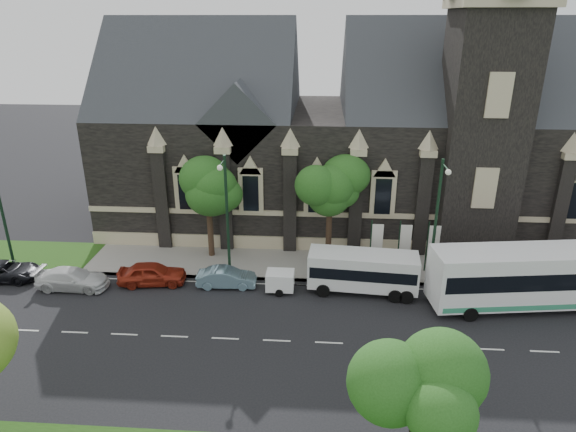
# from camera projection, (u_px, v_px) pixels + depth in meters

# --- Properties ---
(ground) EXTENTS (160.00, 160.00, 0.00)m
(ground) POSITION_uv_depth(u_px,v_px,m) (277.00, 341.00, 28.77)
(ground) COLOR black
(ground) RESTS_ON ground
(sidewalk) EXTENTS (80.00, 5.00, 0.15)m
(sidewalk) POSITION_uv_depth(u_px,v_px,m) (288.00, 264.00, 37.54)
(sidewalk) COLOR gray
(sidewalk) RESTS_ON ground
(museum) EXTENTS (40.00, 17.70, 29.90)m
(museum) POSITION_uv_depth(u_px,v_px,m) (355.00, 132.00, 42.82)
(museum) COLOR black
(museum) RESTS_ON ground
(tree_park_east) EXTENTS (3.40, 3.40, 6.28)m
(tree_park_east) POSITION_uv_depth(u_px,v_px,m) (423.00, 396.00, 18.02)
(tree_park_east) COLOR black
(tree_park_east) RESTS_ON ground
(tree_walk_right) EXTENTS (4.08, 4.08, 7.80)m
(tree_walk_right) POSITION_uv_depth(u_px,v_px,m) (333.00, 187.00, 36.33)
(tree_walk_right) COLOR black
(tree_walk_right) RESTS_ON ground
(tree_walk_left) EXTENTS (3.91, 3.91, 7.64)m
(tree_walk_left) POSITION_uv_depth(u_px,v_px,m) (211.00, 186.00, 36.92)
(tree_walk_left) COLOR black
(tree_walk_left) RESTS_ON ground
(street_lamp_near) EXTENTS (0.36, 1.88, 9.00)m
(street_lamp_near) POSITION_uv_depth(u_px,v_px,m) (437.00, 217.00, 32.81)
(street_lamp_near) COLOR black
(street_lamp_near) RESTS_ON ground
(street_lamp_mid) EXTENTS (0.36, 1.88, 9.00)m
(street_lamp_mid) POSITION_uv_depth(u_px,v_px,m) (226.00, 212.00, 33.70)
(street_lamp_mid) COLOR black
(street_lamp_mid) RESTS_ON ground
(banner_flag_left) EXTENTS (0.90, 0.10, 4.00)m
(banner_flag_left) POSITION_uv_depth(u_px,v_px,m) (375.00, 241.00, 35.83)
(banner_flag_left) COLOR black
(banner_flag_left) RESTS_ON ground
(banner_flag_center) EXTENTS (0.90, 0.10, 4.00)m
(banner_flag_center) POSITION_uv_depth(u_px,v_px,m) (403.00, 242.00, 35.70)
(banner_flag_center) COLOR black
(banner_flag_center) RESTS_ON ground
(banner_flag_right) EXTENTS (0.90, 0.10, 4.00)m
(banner_flag_right) POSITION_uv_depth(u_px,v_px,m) (431.00, 243.00, 35.57)
(banner_flag_right) COLOR black
(banner_flag_right) RESTS_ON ground
(tour_coach) EXTENTS (13.88, 4.61, 3.97)m
(tour_coach) POSITION_uv_depth(u_px,v_px,m) (539.00, 276.00, 31.45)
(tour_coach) COLOR white
(tour_coach) RESTS_ON ground
(shuttle_bus) EXTENTS (7.39, 3.08, 2.79)m
(shuttle_bus) POSITION_uv_depth(u_px,v_px,m) (363.00, 270.00, 33.39)
(shuttle_bus) COLOR white
(shuttle_bus) RESTS_ON ground
(box_trailer) EXTENTS (2.70, 1.59, 1.44)m
(box_trailer) POSITION_uv_depth(u_px,v_px,m) (280.00, 280.00, 33.67)
(box_trailer) COLOR white
(box_trailer) RESTS_ON ground
(sedan) EXTENTS (4.13, 1.60, 1.34)m
(sedan) POSITION_uv_depth(u_px,v_px,m) (227.00, 278.00, 34.35)
(sedan) COLOR #7BA0B2
(sedan) RESTS_ON ground
(car_far_red) EXTENTS (4.82, 2.41, 1.58)m
(car_far_red) POSITION_uv_depth(u_px,v_px,m) (152.00, 274.00, 34.63)
(car_far_red) COLOR maroon
(car_far_red) RESTS_ON ground
(car_far_white) EXTENTS (4.90, 2.03, 1.42)m
(car_far_white) POSITION_uv_depth(u_px,v_px,m) (72.00, 279.00, 34.11)
(car_far_white) COLOR silver
(car_far_white) RESTS_ON ground
(car_far_black) EXTENTS (4.87, 2.44, 1.32)m
(car_far_black) POSITION_uv_depth(u_px,v_px,m) (5.00, 271.00, 35.28)
(car_far_black) COLOR black
(car_far_black) RESTS_ON ground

